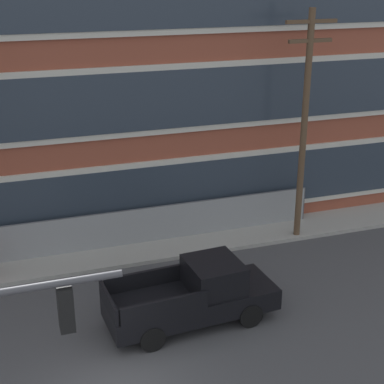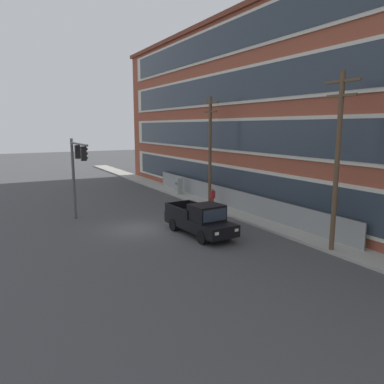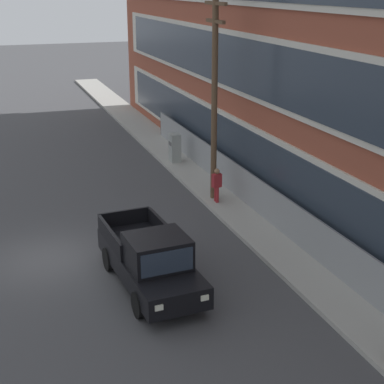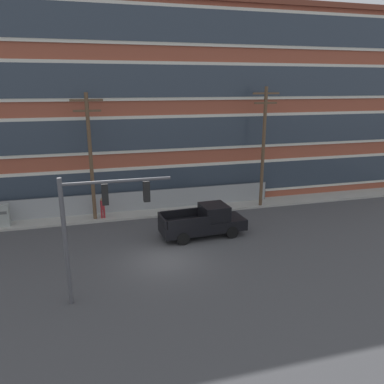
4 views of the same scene
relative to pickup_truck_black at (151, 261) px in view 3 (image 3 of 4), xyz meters
The scene contains 7 objects.
ground_plane 4.45m from the pickup_truck_black, 137.66° to the right, with size 160.00×160.00×0.00m, color #424244.
sidewalk_building_side 6.28m from the pickup_truck_black, 121.12° to the left, with size 80.00×2.17×0.16m, color #9E9B93.
chain_link_fence 8.24m from the pickup_truck_black, 134.33° to the left, with size 25.83×0.06×1.68m.
pickup_truck_black is the anchor object (origin of this frame).
utility_pole_near_corner 9.24m from the pickup_truck_black, 144.83° to the left, with size 2.16×0.26×9.01m.
electrical_cabinet 13.71m from the pickup_truck_black, 158.94° to the left, with size 0.64×0.54×1.69m.
pedestrian_near_cabinet 7.86m from the pickup_truck_black, 142.85° to the left, with size 0.32×0.43×1.69m.
Camera 3 is at (19.53, -1.45, 9.28)m, focal length 55.00 mm.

